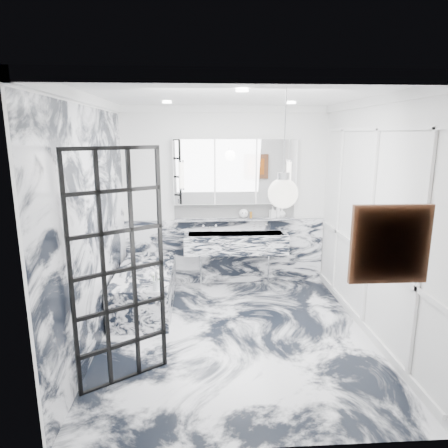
{
  "coord_description": "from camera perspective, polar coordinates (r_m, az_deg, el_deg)",
  "views": [
    {
      "loc": [
        -0.4,
        -4.42,
        2.4
      ],
      "look_at": [
        -0.1,
        0.5,
        1.27
      ],
      "focal_mm": 32.0,
      "sensor_mm": 36.0,
      "label": 1
    }
  ],
  "objects": [
    {
      "name": "floor",
      "position": [
        5.04,
        1.52,
        -15.54
      ],
      "size": [
        3.6,
        3.6,
        0.0
      ],
      "primitive_type": "plane",
      "color": "white",
      "rests_on": "ground"
    },
    {
      "name": "ceiling",
      "position": [
        4.46,
        1.75,
        18.02
      ],
      "size": [
        3.6,
        3.6,
        0.0
      ],
      "primitive_type": "plane",
      "rotation": [
        3.14,
        0.0,
        0.0
      ],
      "color": "white",
      "rests_on": "wall_back"
    },
    {
      "name": "wall_back",
      "position": [
        6.31,
        0.16,
        3.75
      ],
      "size": [
        3.6,
        0.0,
        3.6
      ],
      "primitive_type": "plane",
      "rotation": [
        1.57,
        0.0,
        0.0
      ],
      "color": "white",
      "rests_on": "floor"
    },
    {
      "name": "wall_front",
      "position": [
        2.83,
        4.92,
        -7.84
      ],
      "size": [
        3.6,
        0.0,
        3.6
      ],
      "primitive_type": "plane",
      "rotation": [
        -1.57,
        0.0,
        0.0
      ],
      "color": "white",
      "rests_on": "floor"
    },
    {
      "name": "wall_left",
      "position": [
        4.69,
        -18.26,
        -0.11
      ],
      "size": [
        0.0,
        3.6,
        3.6
      ],
      "primitive_type": "plane",
      "rotation": [
        1.57,
        0.0,
        1.57
      ],
      "color": "white",
      "rests_on": "floor"
    },
    {
      "name": "wall_right",
      "position": [
        4.95,
        20.39,
        0.41
      ],
      "size": [
        0.0,
        3.6,
        3.6
      ],
      "primitive_type": "plane",
      "rotation": [
        1.57,
        0.0,
        -1.57
      ],
      "color": "white",
      "rests_on": "floor"
    },
    {
      "name": "marble_clad_back",
      "position": [
        6.48,
        0.17,
        -3.94
      ],
      "size": [
        3.18,
        0.05,
        1.05
      ],
      "primitive_type": "cube",
      "color": "white",
      "rests_on": "floor"
    },
    {
      "name": "marble_clad_left",
      "position": [
        4.69,
        -18.03,
        -0.82
      ],
      "size": [
        0.02,
        3.56,
        2.68
      ],
      "primitive_type": "cube",
      "color": "white",
      "rests_on": "floor"
    },
    {
      "name": "panel_molding",
      "position": [
        4.97,
        20.09,
        -0.72
      ],
      "size": [
        0.03,
        3.4,
        2.3
      ],
      "primitive_type": "cube",
      "color": "white",
      "rests_on": "floor"
    },
    {
      "name": "soap_bottle_a",
      "position": [
        6.37,
        7.74,
        1.84
      ],
      "size": [
        0.09,
        0.1,
        0.21
      ],
      "primitive_type": "imported",
      "rotation": [
        0.0,
        0.0,
        -0.19
      ],
      "color": "#8C5919",
      "rests_on": "ledge"
    },
    {
      "name": "soap_bottle_b",
      "position": [
        6.35,
        6.95,
        1.72
      ],
      "size": [
        0.1,
        0.11,
        0.18
      ],
      "primitive_type": "imported",
      "rotation": [
        0.0,
        0.0,
        0.3
      ],
      "color": "#4C4C51",
      "rests_on": "ledge"
    },
    {
      "name": "soap_bottle_c",
      "position": [
        6.38,
        8.28,
        1.6
      ],
      "size": [
        0.13,
        0.13,
        0.15
      ],
      "primitive_type": "imported",
      "rotation": [
        0.0,
        0.0,
        -0.06
      ],
      "color": "silver",
      "rests_on": "ledge"
    },
    {
      "name": "face_pot",
      "position": [
        6.29,
        2.82,
        1.53
      ],
      "size": [
        0.15,
        0.15,
        0.15
      ],
      "primitive_type": "sphere",
      "color": "white",
      "rests_on": "ledge"
    },
    {
      "name": "amber_bottle",
      "position": [
        6.31,
        3.86,
        1.32
      ],
      "size": [
        0.04,
        0.04,
        0.1
      ],
      "primitive_type": "cylinder",
      "color": "#8C5919",
      "rests_on": "ledge"
    },
    {
      "name": "flower_vase",
      "position": [
        4.92,
        -9.63,
        -8.65
      ],
      "size": [
        0.09,
        0.09,
        0.12
      ],
      "primitive_type": "cylinder",
      "color": "silver",
      "rests_on": "bathtub"
    },
    {
      "name": "crittall_door",
      "position": [
        3.9,
        -14.78,
        -6.5
      ],
      "size": [
        0.76,
        0.51,
        2.27
      ],
      "primitive_type": null,
      "rotation": [
        0.0,
        0.0,
        0.57
      ],
      "color": "black",
      "rests_on": "floor"
    },
    {
      "name": "artwork",
      "position": [
        3.08,
        22.66,
        -2.7
      ],
      "size": [
        0.48,
        0.05,
        0.48
      ],
      "primitive_type": "cube",
      "color": "#C44D14",
      "rests_on": "wall_front"
    },
    {
      "name": "pendant_light",
      "position": [
        3.33,
        8.42,
        4.36
      ],
      "size": [
        0.25,
        0.25,
        0.25
      ],
      "primitive_type": "sphere",
      "color": "white",
      "rests_on": "ceiling"
    },
    {
      "name": "trough_sink",
      "position": [
        6.23,
        1.68,
        -2.69
      ],
      "size": [
        1.6,
        0.45,
        0.3
      ],
      "primitive_type": "cube",
      "color": "silver",
      "rests_on": "wall_back"
    },
    {
      "name": "ledge",
      "position": [
        6.3,
        1.57,
        0.69
      ],
      "size": [
        1.9,
        0.14,
        0.04
      ],
      "primitive_type": "cube",
      "color": "silver",
      "rests_on": "wall_back"
    },
    {
      "name": "subway_tile",
      "position": [
        6.34,
        1.52,
        2.0
      ],
      "size": [
        1.9,
        0.03,
        0.23
      ],
      "primitive_type": "cube",
      "color": "white",
      "rests_on": "wall_back"
    },
    {
      "name": "mirror_cabinet",
      "position": [
        6.2,
        1.61,
        7.49
      ],
      "size": [
        1.9,
        0.16,
        1.0
      ],
      "primitive_type": "cube",
      "color": "white",
      "rests_on": "wall_back"
    },
    {
      "name": "sconce_left",
      "position": [
        6.09,
        -6.09,
        6.95
      ],
      "size": [
        0.07,
        0.07,
        0.4
      ],
      "primitive_type": "cylinder",
      "color": "white",
      "rests_on": "mirror_cabinet"
    },
    {
      "name": "sconce_right",
      "position": [
        6.23,
        9.27,
        6.99
      ],
      "size": [
        0.07,
        0.07,
        0.4
      ],
      "primitive_type": "cylinder",
      "color": "white",
      "rests_on": "mirror_cabinet"
    },
    {
      "name": "bathtub",
      "position": [
        5.77,
        -11.11,
        -8.98
      ],
      "size": [
        0.75,
        1.65,
        0.55
      ],
      "primitive_type": "cube",
      "color": "silver",
      "rests_on": "floor"
    }
  ]
}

